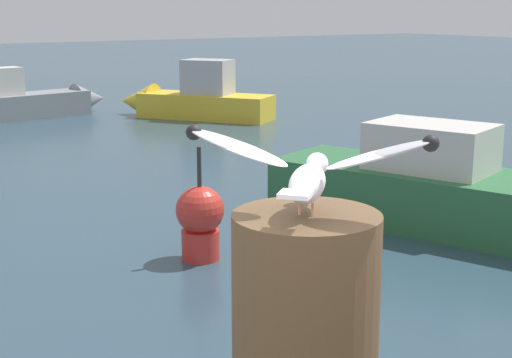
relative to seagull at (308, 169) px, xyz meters
name	(u,v)px	position (x,y,z in m)	size (l,w,h in m)	color
seagull	(308,169)	(0.00, 0.00, 0.00)	(0.52, 0.57, 0.23)	tan
boat_green	(509,203)	(6.46, 4.32, -1.97)	(3.32, 6.19, 1.61)	#2D6B3D
boat_grey	(25,101)	(4.59, 18.24, -2.00)	(4.78, 1.69, 4.38)	gray
boat_yellow	(190,99)	(8.26, 15.99, -1.96)	(3.32, 4.15, 1.68)	yellow
channel_buoy	(200,220)	(2.86, 5.77, -1.96)	(0.56, 0.56, 1.33)	red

